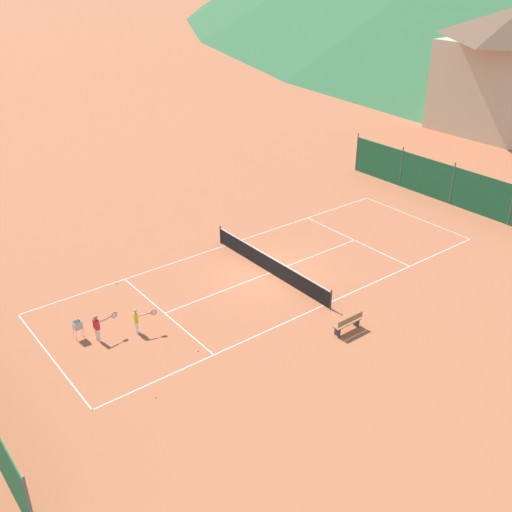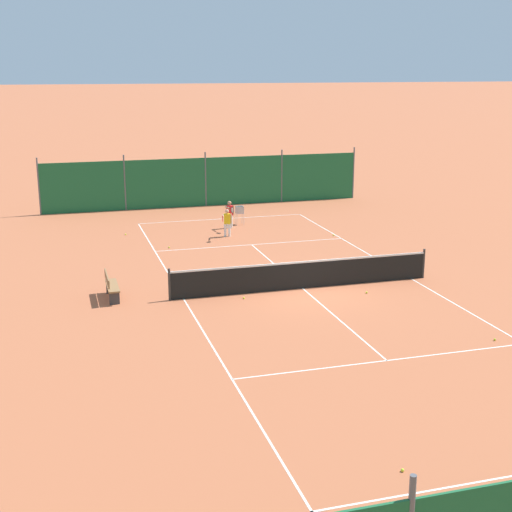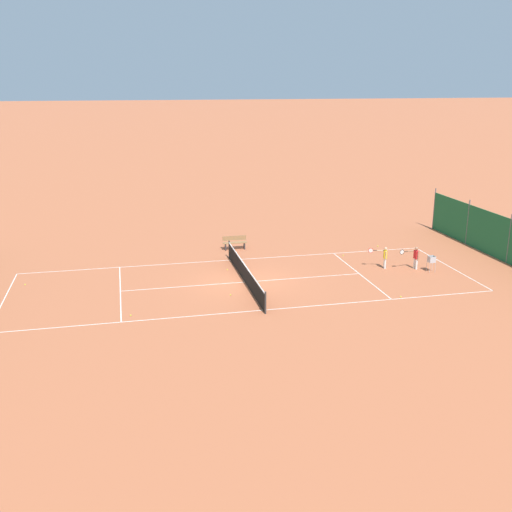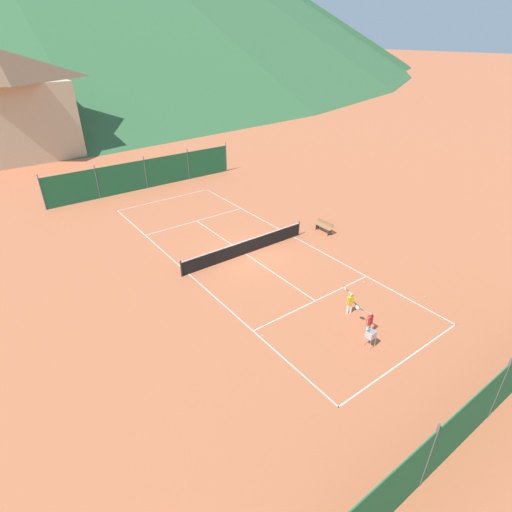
{
  "view_description": "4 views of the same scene",
  "coord_description": "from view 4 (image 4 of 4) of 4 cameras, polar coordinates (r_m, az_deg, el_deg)",
  "views": [
    {
      "loc": [
        21.38,
        -17.61,
        15.4
      ],
      "look_at": [
        -0.61,
        -0.46,
        0.89
      ],
      "focal_mm": 42.0,
      "sensor_mm": 36.0,
      "label": 1
    },
    {
      "loc": [
        7.93,
        21.77,
        7.3
      ],
      "look_at": [
        1.36,
        -1.0,
        0.99
      ],
      "focal_mm": 50.0,
      "sensor_mm": 36.0,
      "label": 2
    },
    {
      "loc": [
        -29.12,
        6.02,
        10.19
      ],
      "look_at": [
        1.08,
        -0.84,
        1.06
      ],
      "focal_mm": 42.0,
      "sensor_mm": 36.0,
      "label": 3
    },
    {
      "loc": [
        -12.82,
        -18.37,
        12.43
      ],
      "look_at": [
        -0.69,
        -2.06,
        1.0
      ],
      "focal_mm": 28.0,
      "sensor_mm": 36.0,
      "label": 4
    }
  ],
  "objects": [
    {
      "name": "court_line_markings",
      "position": [
        25.62,
        -1.5,
        0.31
      ],
      "size": [
        8.25,
        23.85,
        0.01
      ],
      "color": "white",
      "rests_on": "ground"
    },
    {
      "name": "tennis_ball_mid_court",
      "position": [
        25.56,
        -6.34,
        0.13
      ],
      "size": [
        0.07,
        0.07,
        0.07
      ],
      "primitive_type": "sphere",
      "color": "#CCE033",
      "rests_on": "ground"
    },
    {
      "name": "tennis_ball_by_net_left",
      "position": [
        27.16,
        1.67,
        2.16
      ],
      "size": [
        0.07,
        0.07,
        0.07
      ],
      "primitive_type": "sphere",
      "color": "#CCE033",
      "rests_on": "ground"
    },
    {
      "name": "tennis_ball_service_box",
      "position": [
        23.34,
        22.98,
        -5.4
      ],
      "size": [
        0.07,
        0.07,
        0.07
      ],
      "primitive_type": "sphere",
      "color": "#CCE033",
      "rests_on": "ground"
    },
    {
      "name": "tennis_ball_by_net_right",
      "position": [
        19.05,
        0.94,
        -11.27
      ],
      "size": [
        0.07,
        0.07,
        0.07
      ],
      "primitive_type": "sphere",
      "color": "#CCE033",
      "rests_on": "ground"
    },
    {
      "name": "alpine_chalet",
      "position": [
        53.03,
        -32.05,
        18.05
      ],
      "size": [
        13.0,
        10.0,
        11.2
      ],
      "color": "#C6B28E",
      "rests_on": "ground"
    },
    {
      "name": "ground_plane",
      "position": [
        25.62,
        -1.5,
        0.3
      ],
      "size": [
        600.0,
        600.0,
        0.0
      ],
      "primitive_type": "plane",
      "color": "#B7603D"
    },
    {
      "name": "player_near_baseline",
      "position": [
        20.58,
        13.27,
        -6.26
      ],
      "size": [
        0.63,
        0.97,
        1.23
      ],
      "color": "white",
      "rests_on": "ground"
    },
    {
      "name": "windscreen_fence_near",
      "position": [
        17.21,
        31.27,
        -16.25
      ],
      "size": [
        17.28,
        0.08,
        2.9
      ],
      "color": "#1E6038",
      "rests_on": "ground"
    },
    {
      "name": "ball_hopper",
      "position": [
        18.79,
        16.08,
        -10.86
      ],
      "size": [
        0.36,
        0.36,
        0.89
      ],
      "color": "#B7B7BC",
      "rests_on": "ground"
    },
    {
      "name": "courtside_bench",
      "position": [
        28.7,
        9.7,
        4.23
      ],
      "size": [
        0.36,
        1.5,
        0.84
      ],
      "color": "olive",
      "rests_on": "ground"
    },
    {
      "name": "player_far_baseline",
      "position": [
        19.44,
        15.81,
        -8.91
      ],
      "size": [
        0.43,
        1.08,
        1.28
      ],
      "color": "white",
      "rests_on": "ground"
    },
    {
      "name": "windscreen_fence_far",
      "position": [
        37.89,
        -15.48,
        11.21
      ],
      "size": [
        17.28,
        0.08,
        2.9
      ],
      "color": "#1E6038",
      "rests_on": "ground"
    },
    {
      "name": "tennis_net",
      "position": [
        25.38,
        -1.51,
        1.29
      ],
      "size": [
        9.18,
        0.08,
        1.06
      ],
      "color": "#2D2D2D",
      "rests_on": "ground"
    },
    {
      "name": "tennis_ball_far_corner",
      "position": [
        23.51,
        15.19,
        -3.64
      ],
      "size": [
        0.07,
        0.07,
        0.07
      ],
      "primitive_type": "sphere",
      "color": "#CCE033",
      "rests_on": "ground"
    },
    {
      "name": "tennis_ball_near_corner",
      "position": [
        35.35,
        -9.41,
        8.4
      ],
      "size": [
        0.07,
        0.07,
        0.07
      ],
      "primitive_type": "sphere",
      "color": "#CCE033",
      "rests_on": "ground"
    },
    {
      "name": "tennis_ball_alley_right",
      "position": [
        28.87,
        -14.09,
        2.97
      ],
      "size": [
        0.07,
        0.07,
        0.07
      ],
      "primitive_type": "sphere",
      "color": "#CCE033",
      "rests_on": "ground"
    }
  ]
}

